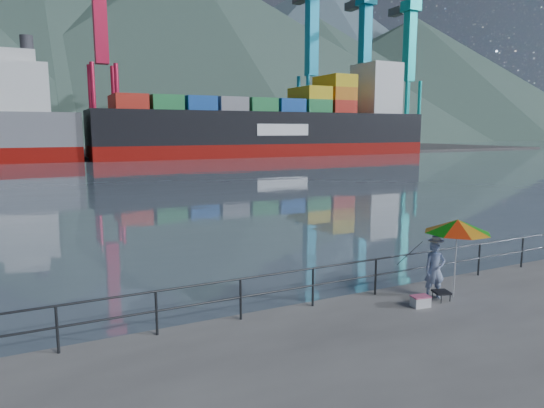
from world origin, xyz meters
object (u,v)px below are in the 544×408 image
(fisherman, at_px, (435,270))
(beach_umbrella, at_px, (457,226))
(cooler_bag, at_px, (420,302))
(container_ship, at_px, (278,123))

(fisherman, relative_size, beach_umbrella, 0.68)
(cooler_bag, distance_m, container_ship, 79.12)
(beach_umbrella, distance_m, container_ship, 78.31)
(fisherman, bearing_deg, beach_umbrella, -0.18)
(container_ship, bearing_deg, beach_umbrella, -113.51)
(fisherman, distance_m, container_ship, 78.42)
(beach_umbrella, bearing_deg, fisherman, 160.42)
(fisherman, height_order, container_ship, container_ship)
(beach_umbrella, height_order, container_ship, container_ship)
(fisherman, height_order, cooler_bag, fisherman)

